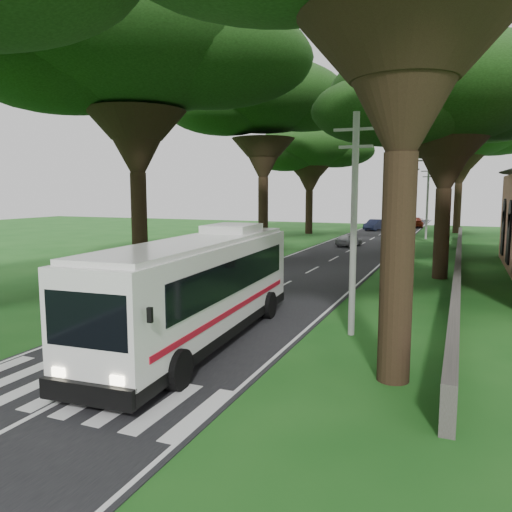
# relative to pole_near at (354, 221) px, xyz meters

# --- Properties ---
(ground) EXTENTS (140.00, 140.00, 0.00)m
(ground) POSITION_rel_pole_near_xyz_m (-5.50, -6.00, -4.18)
(ground) COLOR #164B15
(ground) RESTS_ON ground
(road) EXTENTS (8.00, 120.00, 0.04)m
(road) POSITION_rel_pole_near_xyz_m (-5.50, 19.00, -4.17)
(road) COLOR black
(road) RESTS_ON ground
(crosswalk) EXTENTS (8.00, 3.00, 0.01)m
(crosswalk) POSITION_rel_pole_near_xyz_m (-5.50, -8.00, -4.18)
(crosswalk) COLOR silver
(crosswalk) RESTS_ON ground
(property_wall) EXTENTS (0.35, 50.00, 1.20)m
(property_wall) POSITION_rel_pole_near_xyz_m (3.50, 18.00, -3.58)
(property_wall) COLOR #383533
(property_wall) RESTS_ON ground
(pole_near) EXTENTS (1.60, 0.24, 8.00)m
(pole_near) POSITION_rel_pole_near_xyz_m (0.00, 0.00, 0.00)
(pole_near) COLOR gray
(pole_near) RESTS_ON ground
(pole_mid) EXTENTS (1.60, 0.24, 8.00)m
(pole_mid) POSITION_rel_pole_near_xyz_m (0.00, 20.00, 0.00)
(pole_mid) COLOR gray
(pole_mid) RESTS_ON ground
(pole_far) EXTENTS (1.60, 0.24, 8.00)m
(pole_far) POSITION_rel_pole_near_xyz_m (0.00, 40.00, 0.00)
(pole_far) COLOR gray
(pole_far) RESTS_ON ground
(tree_l_mida) EXTENTS (15.85, 15.85, 16.32)m
(tree_l_mida) POSITION_rel_pole_near_xyz_m (-13.50, 6.00, 8.67)
(tree_l_mida) COLOR black
(tree_l_mida) RESTS_ON ground
(tree_l_midb) EXTENTS (14.45, 14.45, 16.43)m
(tree_l_midb) POSITION_rel_pole_near_xyz_m (-13.00, 24.00, 9.02)
(tree_l_midb) COLOR black
(tree_l_midb) RESTS_ON ground
(tree_l_far) EXTENTS (12.70, 12.70, 13.38)m
(tree_l_far) POSITION_rel_pole_near_xyz_m (-14.00, 42.00, 6.34)
(tree_l_far) COLOR black
(tree_l_far) RESTS_ON ground
(tree_r_mida) EXTENTS (13.73, 13.73, 13.91)m
(tree_r_mida) POSITION_rel_pole_near_xyz_m (2.50, 14.00, 6.68)
(tree_r_mida) COLOR black
(tree_r_mida) RESTS_ON ground
(tree_r_midb) EXTENTS (15.89, 15.89, 16.12)m
(tree_r_midb) POSITION_rel_pole_near_xyz_m (2.00, 32.00, 8.47)
(tree_r_midb) COLOR black
(tree_r_midb) RESTS_ON ground
(tree_r_far) EXTENTS (16.16, 16.16, 16.16)m
(tree_r_far) POSITION_rel_pole_near_xyz_m (3.00, 50.00, 8.45)
(tree_r_far) COLOR black
(tree_r_far) RESTS_ON ground
(coach_bus) EXTENTS (3.45, 12.42, 3.62)m
(coach_bus) POSITION_rel_pole_near_xyz_m (-4.70, -2.83, -2.23)
(coach_bus) COLOR white
(coach_bus) RESTS_ON ground
(distant_car_a) EXTENTS (2.29, 3.72, 1.18)m
(distant_car_a) POSITION_rel_pole_near_xyz_m (-6.30, 29.42, -3.56)
(distant_car_a) COLOR #9F9FA3
(distant_car_a) RESTS_ON road
(distant_car_b) EXTENTS (2.55, 4.65, 1.45)m
(distant_car_b) POSITION_rel_pole_near_xyz_m (-7.20, 50.12, -3.42)
(distant_car_b) COLOR navy
(distant_car_b) RESTS_ON road
(distant_car_c) EXTENTS (2.89, 5.32, 1.46)m
(distant_car_c) POSITION_rel_pole_near_xyz_m (-2.71, 58.00, -3.42)
(distant_car_c) COLOR maroon
(distant_car_c) RESTS_ON road
(pedestrian) EXTENTS (0.44, 0.65, 1.73)m
(pedestrian) POSITION_rel_pole_near_xyz_m (-13.31, 1.60, -3.32)
(pedestrian) COLOR black
(pedestrian) RESTS_ON ground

